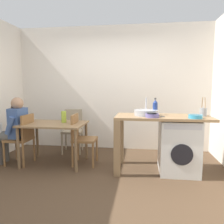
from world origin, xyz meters
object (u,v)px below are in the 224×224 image
object	(u,v)px
dining_table	(54,129)
chair_person_seat	(23,136)
mixing_bowl	(152,115)
vase	(64,117)
bottle_tall_green	(155,107)
colander	(195,116)
washing_machine	(178,146)
utensil_crock	(203,112)
seated_person	(14,127)
chair_spare_by_wall	(73,128)
chair_opposite	(81,136)

from	to	relation	value
dining_table	chair_person_seat	bearing A→B (deg)	-169.43
mixing_bowl	vase	bearing A→B (deg)	165.52
bottle_tall_green	colander	bearing A→B (deg)	-29.70
washing_machine	utensil_crock	xyz separation A→B (m)	(0.37, 0.05, 0.56)
chair_person_seat	vase	xyz separation A→B (m)	(0.70, 0.20, 0.34)
seated_person	washing_machine	size ratio (longest dim) A/B	1.40
utensil_crock	chair_person_seat	bearing A→B (deg)	-179.06
chair_person_seat	colander	size ratio (longest dim) A/B	4.50
utensil_crock	chair_spare_by_wall	bearing A→B (deg)	161.15
chair_person_seat	chair_opposite	xyz separation A→B (m)	(1.02, 0.15, 0.00)
mixing_bowl	utensil_crock	xyz separation A→B (m)	(0.80, 0.25, 0.04)
chair_opposite	mixing_bowl	world-z (taller)	mixing_bowl
colander	vase	size ratio (longest dim) A/B	0.96
bottle_tall_green	mixing_bowl	size ratio (longest dim) A/B	1.35
washing_machine	vase	world-z (taller)	vase
chair_spare_by_wall	bottle_tall_green	bearing A→B (deg)	148.12
bottle_tall_green	washing_machine	bearing A→B (deg)	-15.44
chair_person_seat	bottle_tall_green	world-z (taller)	bottle_tall_green
chair_spare_by_wall	utensil_crock	size ratio (longest dim) A/B	3.00
chair_opposite	mixing_bowl	distance (m)	1.35
chair_opposite	vase	world-z (taller)	vase
mixing_bowl	vase	world-z (taller)	mixing_bowl
bottle_tall_green	vase	world-z (taller)	bottle_tall_green
chair_spare_by_wall	vase	size ratio (longest dim) A/B	4.34
washing_machine	dining_table	bearing A→B (deg)	177.22
mixing_bowl	dining_table	bearing A→B (deg)	169.97
chair_spare_by_wall	bottle_tall_green	distance (m)	1.92
chair_person_seat	seated_person	xyz separation A→B (m)	(-0.16, 0.00, 0.16)
chair_spare_by_wall	utensil_crock	distance (m)	2.60
mixing_bowl	bottle_tall_green	bearing A→B (deg)	78.85
chair_opposite	chair_spare_by_wall	bearing A→B (deg)	-153.51
chair_person_seat	vase	bearing A→B (deg)	-72.45
utensil_crock	vase	bearing A→B (deg)	176.32
dining_table	washing_machine	size ratio (longest dim) A/B	1.28
dining_table	chair_opposite	world-z (taller)	chair_opposite
chair_spare_by_wall	bottle_tall_green	xyz separation A→B (m)	(1.67, -0.77, 0.54)
dining_table	chair_opposite	size ratio (longest dim) A/B	1.22
bottle_tall_green	chair_opposite	bearing A→B (deg)	177.87
dining_table	washing_machine	xyz separation A→B (m)	(2.14, -0.10, -0.21)
washing_machine	mixing_bowl	size ratio (longest dim) A/B	4.17
chair_person_seat	bottle_tall_green	size ratio (longest dim) A/B	3.22
chair_opposite	washing_machine	world-z (taller)	chair_opposite
chair_opposite	chair_spare_by_wall	world-z (taller)	same
colander	dining_table	bearing A→B (deg)	172.14
washing_machine	mixing_bowl	distance (m)	0.71
mixing_bowl	seated_person	bearing A→B (deg)	175.17
chair_opposite	colander	size ratio (longest dim) A/B	4.50
chair_person_seat	seated_person	bearing A→B (deg)	90.00
bottle_tall_green	utensil_crock	size ratio (longest dim) A/B	0.93
washing_machine	utensil_crock	distance (m)	0.67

